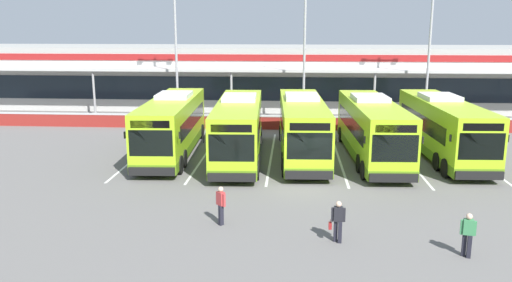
% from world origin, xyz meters
% --- Properties ---
extents(ground_plane, '(200.00, 200.00, 0.00)m').
position_xyz_m(ground_plane, '(0.00, 0.00, 0.00)').
color(ground_plane, '#605E5B').
extents(terminal_building, '(70.00, 13.00, 6.00)m').
position_xyz_m(terminal_building, '(-0.00, 26.91, 3.01)').
color(terminal_building, '#B7B7B2').
rests_on(terminal_building, ground).
extents(red_barrier_wall, '(60.00, 0.40, 1.10)m').
position_xyz_m(red_barrier_wall, '(0.00, 14.50, 0.56)').
color(red_barrier_wall, maroon).
rests_on(red_barrier_wall, ground).
extents(coach_bus_leftmost, '(3.33, 12.25, 3.78)m').
position_xyz_m(coach_bus_leftmost, '(-8.41, 6.08, 1.79)').
color(coach_bus_leftmost, '#9ED11E').
rests_on(coach_bus_leftmost, ground).
extents(coach_bus_left_centre, '(3.33, 12.25, 3.78)m').
position_xyz_m(coach_bus_left_centre, '(-4.09, 5.31, 1.79)').
color(coach_bus_left_centre, '#9ED11E').
rests_on(coach_bus_left_centre, ground).
extents(coach_bus_centre, '(3.33, 12.25, 3.78)m').
position_xyz_m(coach_bus_centre, '(-0.19, 6.01, 1.79)').
color(coach_bus_centre, '#9ED11E').
rests_on(coach_bus_centre, ground).
extents(coach_bus_right_centre, '(3.33, 12.25, 3.78)m').
position_xyz_m(coach_bus_right_centre, '(4.05, 5.80, 1.79)').
color(coach_bus_right_centre, '#9ED11E').
rests_on(coach_bus_right_centre, ground).
extents(coach_bus_rightmost, '(3.33, 12.25, 3.78)m').
position_xyz_m(coach_bus_rightmost, '(8.50, 6.55, 1.79)').
color(coach_bus_rightmost, '#9ED11E').
rests_on(coach_bus_rightmost, ground).
extents(bay_stripe_far_west, '(0.14, 13.00, 0.01)m').
position_xyz_m(bay_stripe_far_west, '(-10.50, 6.00, 0.00)').
color(bay_stripe_far_west, silver).
rests_on(bay_stripe_far_west, ground).
extents(bay_stripe_west, '(0.14, 13.00, 0.01)m').
position_xyz_m(bay_stripe_west, '(-6.30, 6.00, 0.00)').
color(bay_stripe_west, silver).
rests_on(bay_stripe_west, ground).
extents(bay_stripe_mid_west, '(0.14, 13.00, 0.01)m').
position_xyz_m(bay_stripe_mid_west, '(-2.10, 6.00, 0.00)').
color(bay_stripe_mid_west, silver).
rests_on(bay_stripe_mid_west, ground).
extents(bay_stripe_centre, '(0.14, 13.00, 0.01)m').
position_xyz_m(bay_stripe_centre, '(2.10, 6.00, 0.00)').
color(bay_stripe_centre, silver).
rests_on(bay_stripe_centre, ground).
extents(bay_stripe_mid_east, '(0.14, 13.00, 0.01)m').
position_xyz_m(bay_stripe_mid_east, '(6.30, 6.00, 0.00)').
color(bay_stripe_mid_east, silver).
rests_on(bay_stripe_mid_east, ground).
extents(bay_stripe_east, '(0.14, 13.00, 0.01)m').
position_xyz_m(bay_stripe_east, '(10.50, 6.00, 0.00)').
color(bay_stripe_east, silver).
rests_on(bay_stripe_east, ground).
extents(pedestrian_with_handbag, '(0.62, 0.33, 1.62)m').
position_xyz_m(pedestrian_with_handbag, '(0.95, -7.15, 0.86)').
color(pedestrian_with_handbag, black).
rests_on(pedestrian_with_handbag, ground).
extents(pedestrian_in_dark_coat, '(0.54, 0.36, 1.62)m').
position_xyz_m(pedestrian_in_dark_coat, '(5.43, -8.11, 0.87)').
color(pedestrian_in_dark_coat, black).
rests_on(pedestrian_in_dark_coat, ground).
extents(pedestrian_near_bin, '(0.45, 0.44, 1.62)m').
position_xyz_m(pedestrian_near_bin, '(-3.68, -5.69, 0.87)').
color(pedestrian_near_bin, black).
rests_on(pedestrian_near_bin, ground).
extents(lamp_post_west, '(3.24, 0.28, 11.00)m').
position_xyz_m(lamp_post_west, '(-10.46, 16.90, 6.29)').
color(lamp_post_west, '#9E9EA3').
rests_on(lamp_post_west, ground).
extents(lamp_post_centre, '(3.24, 0.28, 11.00)m').
position_xyz_m(lamp_post_centre, '(0.07, 16.36, 6.29)').
color(lamp_post_centre, '#9E9EA3').
rests_on(lamp_post_centre, ground).
extents(lamp_post_east, '(3.24, 0.28, 11.00)m').
position_xyz_m(lamp_post_east, '(10.00, 16.99, 6.29)').
color(lamp_post_east, '#9E9EA3').
rests_on(lamp_post_east, ground).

